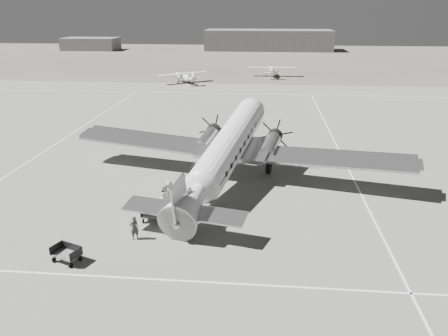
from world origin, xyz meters
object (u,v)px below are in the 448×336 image
at_px(shed_secondary, 91,44).
at_px(baggage_cart_near, 153,214).
at_px(ground_crew, 134,228).
at_px(ramp_agent, 166,197).
at_px(hangar_main, 268,40).
at_px(dc3_airliner, 226,152).
at_px(passenger, 169,193).
at_px(light_plane_left, 184,78).
at_px(baggage_cart_far, 66,254).
at_px(light_plane_right, 272,71).

bearing_deg(shed_secondary, baggage_cart_near, -67.02).
height_order(ground_crew, ramp_agent, ramp_agent).
xyz_separation_m(hangar_main, dc3_airliner, (-3.75, -120.27, -0.46)).
bearing_deg(passenger, dc3_airliner, -22.20).
xyz_separation_m(light_plane_left, ramp_agent, (8.56, -55.28, -0.09)).
bearing_deg(ramp_agent, dc3_airliner, -32.21).
bearing_deg(passenger, shed_secondary, 42.54).
bearing_deg(baggage_cart_far, shed_secondary, 132.04).
distance_m(hangar_main, ramp_agent, 125.53).
height_order(light_plane_right, ramp_agent, light_plane_right).
bearing_deg(shed_secondary, baggage_cart_far, -69.37).
distance_m(baggage_cart_far, passenger, 9.14).
relative_size(shed_secondary, ramp_agent, 9.43).
xyz_separation_m(shed_secondary, light_plane_right, (60.63, -55.13, -0.90)).
bearing_deg(light_plane_left, shed_secondary, 87.87).
distance_m(baggage_cart_near, ground_crew, 2.64).
xyz_separation_m(dc3_airliner, light_plane_left, (-12.53, 50.28, -1.79)).
bearing_deg(ground_crew, baggage_cart_far, 1.11).
relative_size(light_plane_left, baggage_cart_near, 6.06).
relative_size(shed_secondary, baggage_cart_near, 10.81).
height_order(light_plane_left, light_plane_right, light_plane_right).
height_order(dc3_airliner, light_plane_left, dc3_airliner).
bearing_deg(light_plane_right, passenger, -98.17).
xyz_separation_m(light_plane_right, baggage_cart_far, (-12.54, -72.57, -0.62)).
bearing_deg(light_plane_left, dc3_airliner, -112.06).
bearing_deg(ramp_agent, ground_crew, 173.48).
height_order(shed_secondary, baggage_cart_near, shed_secondary).
bearing_deg(dc3_airliner, passenger, -118.33).
bearing_deg(light_plane_left, light_plane_right, -5.84).
relative_size(hangar_main, baggage_cart_far, 24.82).
height_order(hangar_main, shed_secondary, hangar_main).
xyz_separation_m(ground_crew, passenger, (1.16, 5.11, 0.18)).
bearing_deg(ground_crew, light_plane_left, -124.52).
distance_m(hangar_main, shed_secondary, 60.22).
height_order(hangar_main, dc3_airliner, hangar_main).
height_order(baggage_cart_near, passenger, passenger).
xyz_separation_m(light_plane_right, baggage_cart_near, (-8.79, -67.08, -0.63)).
xyz_separation_m(hangar_main, ramp_agent, (-7.72, -125.27, -2.35)).
distance_m(dc3_airliner, baggage_cart_far, 15.06).
relative_size(dc3_airliner, baggage_cart_far, 17.63).
xyz_separation_m(shed_secondary, baggage_cart_near, (51.83, -122.22, -1.53)).
bearing_deg(passenger, hangar_main, 15.41).
xyz_separation_m(dc3_airliner, baggage_cart_near, (-4.41, -6.95, -2.37)).
height_order(dc3_airliner, baggage_cart_far, dc3_airliner).
xyz_separation_m(light_plane_left, baggage_cart_near, (8.12, -57.23, -0.58)).
xyz_separation_m(shed_secondary, baggage_cart_far, (48.09, -127.70, -1.52)).
xyz_separation_m(hangar_main, baggage_cart_far, (-11.91, -132.70, -2.82)).
xyz_separation_m(hangar_main, shed_secondary, (-60.00, -5.00, -1.30)).
height_order(hangar_main, baggage_cart_far, hangar_main).
height_order(baggage_cart_near, ramp_agent, ramp_agent).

